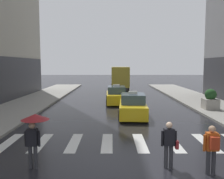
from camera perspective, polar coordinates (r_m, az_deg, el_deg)
ground_plane at (r=8.77m, az=3.79°, el=-18.57°), size 160.00×160.00×0.00m
crosswalk_markings at (r=11.56m, az=2.80°, el=-12.40°), size 11.30×2.80×0.01m
taxi_lead at (r=17.01m, az=4.97°, el=-3.99°), size 2.11×4.62×1.80m
taxi_second at (r=22.74m, az=1.06°, el=-1.48°), size 1.99×4.57×1.80m
box_truck at (r=32.39m, az=1.88°, el=2.70°), size 2.29×7.54×3.35m
pedestrian_with_umbrella at (r=8.84m, az=-17.89°, el=-8.23°), size 0.96×0.96×1.94m
pedestrian_with_backpack at (r=8.73m, az=22.56°, el=-12.29°), size 0.55×0.43×1.65m
pedestrian_with_handbag at (r=8.84m, az=13.41°, el=-12.01°), size 0.60×0.24×1.65m
planter_mid_block at (r=20.57m, az=22.27°, el=-2.28°), size 1.10×1.10×1.60m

